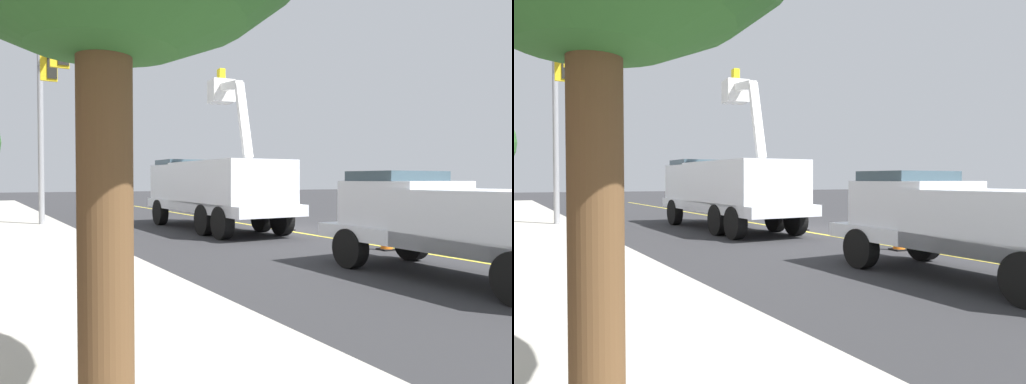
% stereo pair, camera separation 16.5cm
% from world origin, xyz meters
% --- Properties ---
extents(ground, '(120.00, 120.00, 0.00)m').
position_xyz_m(ground, '(0.00, 0.00, 0.00)').
color(ground, '#2D2D30').
extents(sidewalk_far_side, '(59.99, 10.97, 0.12)m').
position_xyz_m(sidewalk_far_side, '(-1.05, 8.44, 0.06)').
color(sidewalk_far_side, '#B2ADA3').
rests_on(sidewalk_far_side, ground).
extents(lane_centre_stripe, '(49.64, 6.33, 0.01)m').
position_xyz_m(lane_centre_stripe, '(0.00, 0.00, 0.00)').
color(lane_centre_stripe, yellow).
rests_on(lane_centre_stripe, ground).
extents(utility_bucket_truck, '(8.45, 3.49, 6.32)m').
position_xyz_m(utility_bucket_truck, '(1.48, 2.24, 1.60)').
color(utility_bucket_truck, white).
rests_on(utility_bucket_truck, ground).
extents(service_pickup_truck, '(5.82, 2.77, 2.06)m').
position_xyz_m(service_pickup_truck, '(-8.97, 0.96, 1.12)').
color(service_pickup_truck, white).
rests_on(service_pickup_truck, ground).
extents(passing_minivan, '(5.00, 2.48, 1.69)m').
position_xyz_m(passing_minivan, '(10.66, -1.06, 0.97)').
color(passing_minivan, maroon).
rests_on(passing_minivan, ground).
extents(traffic_cone_mid_front, '(0.40, 0.40, 0.73)m').
position_xyz_m(traffic_cone_mid_front, '(-5.46, -0.25, 0.36)').
color(traffic_cone_mid_front, black).
rests_on(traffic_cone_mid_front, ground).
extents(traffic_cone_mid_rear, '(0.40, 0.40, 0.78)m').
position_xyz_m(traffic_cone_mid_rear, '(-0.03, -0.14, 0.38)').
color(traffic_cone_mid_rear, black).
rests_on(traffic_cone_mid_rear, ground).
extents(traffic_cone_trailing, '(0.40, 0.40, 0.86)m').
position_xyz_m(traffic_cone_trailing, '(5.99, 1.01, 0.42)').
color(traffic_cone_trailing, black).
rests_on(traffic_cone_trailing, ground).
extents(traffic_signal_mast, '(5.91, 0.97, 7.52)m').
position_xyz_m(traffic_signal_mast, '(3.32, 7.96, 4.94)').
color(traffic_signal_mast, gray).
rests_on(traffic_signal_mast, ground).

